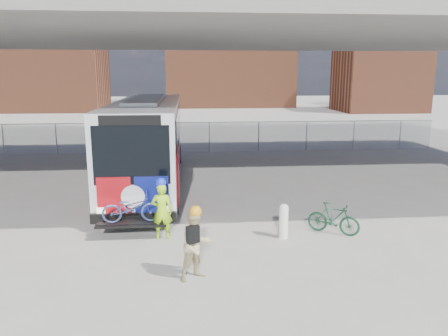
{
  "coord_description": "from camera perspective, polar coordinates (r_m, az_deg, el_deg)",
  "views": [
    {
      "loc": [
        -0.39,
        -14.15,
        4.66
      ],
      "look_at": [
        0.84,
        -0.03,
        1.6
      ],
      "focal_mm": 35.0,
      "sensor_mm": 36.0,
      "label": 1
    }
  ],
  "objects": [
    {
      "name": "smokestack",
      "position": [
        71.07,
        7.09,
        18.44
      ],
      "size": [
        2.2,
        2.2,
        25.0
      ],
      "primitive_type": "cylinder",
      "color": "brown",
      "rests_on": "ground"
    },
    {
      "name": "cyclist_hivis",
      "position": [
        12.64,
        -8.12,
        -5.4
      ],
      "size": [
        0.63,
        0.44,
        1.8
      ],
      "rotation": [
        0.0,
        0.0,
        3.06
      ],
      "color": "#9EDF17",
      "rests_on": "ground"
    },
    {
      "name": "brick_buildings",
      "position": [
        62.4,
        -3.59,
        12.87
      ],
      "size": [
        54.0,
        22.0,
        12.0
      ],
      "color": "brown",
      "rests_on": "ground"
    },
    {
      "name": "cyclist_tan",
      "position": [
        10.16,
        -3.68,
        -9.97
      ],
      "size": [
        0.98,
        0.91,
        1.77
      ],
      "rotation": [
        0.0,
        0.0,
        0.51
      ],
      "color": "tan",
      "rests_on": "ground"
    },
    {
      "name": "bus",
      "position": [
        18.97,
        -9.84,
        4.28
      ],
      "size": [
        2.67,
        12.91,
        3.69
      ],
      "color": "silver",
      "rests_on": "ground"
    },
    {
      "name": "bollard",
      "position": [
        12.77,
        7.78,
        -6.72
      ],
      "size": [
        0.27,
        0.27,
        1.02
      ],
      "color": "beige",
      "rests_on": "ground"
    },
    {
      "name": "overpass",
      "position": [
        18.25,
        -3.93,
        18.08
      ],
      "size": [
        40.0,
        16.0,
        7.95
      ],
      "color": "#605E59",
      "rests_on": "ground"
    },
    {
      "name": "bike_parked",
      "position": [
        13.4,
        14.11,
        -6.43
      ],
      "size": [
        1.55,
        1.22,
        0.94
      ],
      "primitive_type": "imported",
      "rotation": [
        0.0,
        0.0,
        0.99
      ],
      "color": "#154228",
      "rests_on": "ground"
    },
    {
      "name": "chainlink_fence",
      "position": [
        26.36,
        -4.12,
        5.1
      ],
      "size": [
        30.0,
        0.06,
        30.0
      ],
      "color": "gray",
      "rests_on": "ground"
    },
    {
      "name": "ground",
      "position": [
        14.91,
        -3.26,
        -6.05
      ],
      "size": [
        160.0,
        160.0,
        0.0
      ],
      "primitive_type": "plane",
      "color": "#9E9991",
      "rests_on": "ground"
    }
  ]
}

